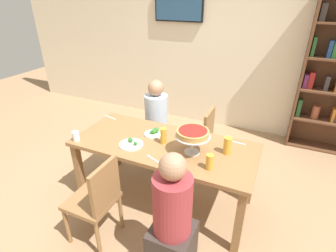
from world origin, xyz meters
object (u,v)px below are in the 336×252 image
Objects in this scene: chair_near_left at (97,198)px; salad_plate_far_diner at (154,133)px; diner_near_right at (172,225)px; salad_plate_near_diner at (131,144)px; cutlery_knife_near at (110,117)px; television at (179,6)px; beer_glass_amber_short at (163,136)px; beer_glass_amber_spare at (228,146)px; cutlery_fork_far at (237,143)px; diner_far_left at (157,128)px; chair_far_right at (216,141)px; beer_glass_amber_tall at (210,162)px; water_glass_clear_near at (76,136)px; dining_table at (164,150)px; cutlery_fork_near at (153,159)px; deep_dish_pizza_stand at (193,134)px.

salad_plate_far_diner is at bearing -9.62° from chair_near_left.
diner_near_right is 4.75× the size of salad_plate_near_diner.
chair_near_left is 4.83× the size of cutlery_knife_near.
television reaches higher than salad_plate_near_diner.
beer_glass_amber_short is (0.31, 0.72, 0.34)m from chair_near_left.
cutlery_fork_far is at bearing 77.55° from beer_glass_amber_spare.
diner_far_left is 1.32× the size of chair_far_right.
beer_glass_amber_short is (0.28, 0.17, 0.07)m from salad_plate_near_diner.
water_glass_clear_near is at bearing -176.31° from beer_glass_amber_tall.
dining_table is 0.24m from salad_plate_far_diner.
beer_glass_amber_short reaches higher than salad_plate_near_diner.
diner_far_left is 4.75× the size of salad_plate_near_diner.
cutlery_knife_near is at bearing 161.86° from beer_glass_amber_short.
diner_near_right is at bearing 154.65° from cutlery_knife_near.
cutlery_fork_near is 1.07m from cutlery_knife_near.
cutlery_fork_far reaches higher than dining_table.
salad_plate_far_diner is (0.11, 0.29, 0.01)m from salad_plate_near_diner.
deep_dish_pizza_stand is (0.32, -0.05, 0.29)m from dining_table.
diner_near_right reaches higher than salad_plate_far_diner.
chair_near_left is at bearing -150.26° from beer_glass_amber_tall.
diner_near_right is 11.66× the size of water_glass_clear_near.
water_glass_clear_near is at bearing -50.91° from chair_far_right.
deep_dish_pizza_stand reaches higher than chair_far_right.
beer_glass_amber_spare is at bearing 15.14° from water_glass_clear_near.
beer_glass_amber_tall reaches higher than chair_far_right.
chair_far_right is 1.12m from salad_plate_near_diner.
dining_table is at bearing 170.91° from deep_dish_pizza_stand.
chair_far_right is at bearing 51.93° from salad_plate_near_diner.
television is 4.77× the size of beer_glass_amber_spare.
salad_plate_far_diner is at bearing 160.72° from deep_dish_pizza_stand.
water_glass_clear_near is 0.89m from cutlery_fork_near.
beer_glass_amber_short is at bearing -23.46° from chair_near_left.
diner_far_left is at bearing 30.82° from diner_near_right.
deep_dish_pizza_stand is 1.38× the size of salad_plate_near_diner.
television is 3.37m from diner_near_right.
salad_plate_far_diner is 1.22× the size of beer_glass_amber_short.
beer_glass_amber_spare is (0.63, 0.08, 0.00)m from beer_glass_amber_short.
salad_plate_near_diner is (0.44, -2.28, -1.17)m from television.
beer_glass_amber_short is 0.91m from water_glass_clear_near.
television is 2.56m from cutlery_fork_far.
diner_near_right is 1.10m from cutlery_fork_far.
beer_glass_amber_short reaches higher than cutlery_fork_near.
cutlery_knife_near is (-1.18, 0.33, -0.20)m from deep_dish_pizza_stand.
television is (-0.72, 2.11, 1.27)m from dining_table.
cutlery_fork_far is at bearing 71.01° from diner_far_left.
diner_far_left is 1.14m from water_glass_clear_near.
salad_plate_far_diner reaches higher than salad_plate_near_diner.
beer_glass_amber_tall reaches higher than salad_plate_far_diner.
beer_glass_amber_spare reaches higher than dining_table.
salad_plate_far_diner is (-0.17, 0.12, 0.11)m from dining_table.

